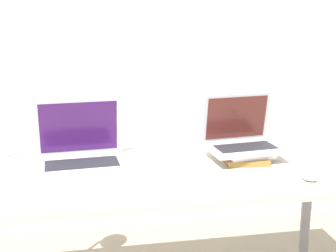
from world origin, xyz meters
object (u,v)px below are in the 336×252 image
Objects in this scene: laptop_left at (81,151)px; book_stack at (243,153)px; laptop_on_books at (241,137)px; mouse at (308,176)px; wireless_keyboard at (257,180)px.

laptop_left is 1.44× the size of book_stack.
book_stack is 0.81× the size of laptop_on_books.
mouse is (0.17, -0.29, -0.08)m from laptop_on_books.
mouse is (0.16, -0.29, -0.01)m from book_stack.
laptop_left reaches higher than mouse.
laptop_on_books reaches higher than laptop_left.
laptop_on_books reaches higher than book_stack.
wireless_keyboard is 0.20m from mouse.
laptop_left is at bearing 153.43° from wireless_keyboard.
laptop_on_books is at bearing 169.63° from book_stack.
laptop_left is 3.97× the size of mouse.
laptop_on_books is (-0.01, 0.00, 0.07)m from book_stack.
laptop_on_books is 1.23× the size of wireless_keyboard.
book_stack is at bearing -10.37° from laptop_on_books.
mouse is (0.20, -0.02, 0.01)m from wireless_keyboard.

